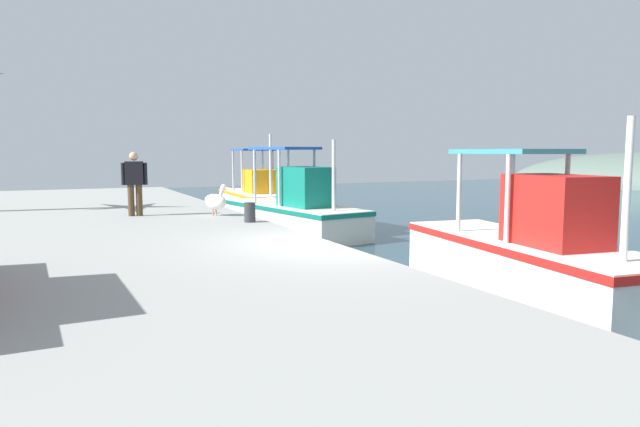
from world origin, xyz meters
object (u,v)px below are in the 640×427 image
Objects in this scene: fishing_boat_nearest at (257,196)px; pelican at (216,200)px; fisherman_standing at (134,181)px; fishing_boat_second at (295,211)px; fishing_boat_third at (529,256)px; mooring_bollard_nearest at (250,212)px.

fishing_boat_nearest reaches higher than pelican.
fishing_boat_second is at bearing 95.31° from fisherman_standing.
mooring_bollard_nearest is at bearing -153.08° from fishing_boat_third.
mooring_bollard_nearest is (-5.76, -2.92, 0.31)m from fishing_boat_third.
fishing_boat_nearest is 3.30× the size of fisherman_standing.
fishing_boat_nearest is 0.97× the size of fishing_boat_third.
fishing_boat_second is at bearing -9.44° from fishing_boat_nearest.
fisherman_standing is at bearing -137.90° from mooring_bollard_nearest.
mooring_bollard_nearest is at bearing 42.10° from fisherman_standing.
fisherman_standing is at bearing -38.44° from fishing_boat_nearest.
fisherman_standing is at bearing -84.69° from fishing_boat_second.
fishing_boat_third is 9.79m from fisherman_standing.
mooring_bollard_nearest is (9.71, -3.48, 0.43)m from fishing_boat_nearest.
fishing_boat_third reaches higher than mooring_bollard_nearest.
pelican is (8.07, -3.86, 0.60)m from fishing_boat_nearest.
fishing_boat_nearest is 10.32m from mooring_bollard_nearest.
fisherman_standing reaches higher than mooring_bollard_nearest.
fishing_boat_second is 3.06m from pelican.
mooring_bollard_nearest is (1.64, 0.38, -0.17)m from pelican.
fishing_boat_third reaches higher than fishing_boat_second.
fishing_boat_nearest is 11.75× the size of mooring_bollard_nearest.
fishing_boat_third is (8.68, 0.57, 0.05)m from fishing_boat_second.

